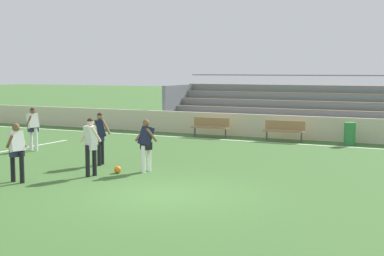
# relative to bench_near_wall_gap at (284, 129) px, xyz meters

# --- Properties ---
(ground_plane) EXTENTS (160.00, 160.00, 0.00)m
(ground_plane) POSITION_rel_bench_near_wall_gap_xyz_m (0.16, -11.37, -0.55)
(ground_plane) COLOR #3D662D
(field_line_sideline) EXTENTS (44.00, 0.12, 0.01)m
(field_line_sideline) POSITION_rel_bench_near_wall_gap_xyz_m (0.16, -0.63, -0.54)
(field_line_sideline) COLOR white
(field_line_sideline) RESTS_ON ground
(field_line_penalty_mark) EXTENTS (0.12, 4.40, 0.01)m
(field_line_penalty_mark) POSITION_rel_bench_near_wall_gap_xyz_m (-8.86, -5.99, -0.54)
(field_line_penalty_mark) COLOR white
(field_line_penalty_mark) RESTS_ON ground
(sideline_wall) EXTENTS (48.00, 0.16, 1.06)m
(sideline_wall) POSITION_rel_bench_near_wall_gap_xyz_m (0.16, 0.91, -0.01)
(sideline_wall) COLOR beige
(sideline_wall) RESTS_ON ground
(bench_near_wall_gap) EXTENTS (1.80, 0.40, 0.90)m
(bench_near_wall_gap) POSITION_rel_bench_near_wall_gap_xyz_m (0.00, 0.00, 0.00)
(bench_near_wall_gap) COLOR #99754C
(bench_near_wall_gap) RESTS_ON ground
(bench_far_right) EXTENTS (1.80, 0.40, 0.90)m
(bench_far_right) POSITION_rel_bench_near_wall_gap_xyz_m (-3.52, 0.00, 0.00)
(bench_far_right) COLOR #99754C
(bench_far_right) RESTS_ON ground
(trash_bin) EXTENTS (0.47, 0.47, 0.95)m
(trash_bin) POSITION_rel_bench_near_wall_gap_xyz_m (2.79, -0.00, -0.07)
(trash_bin) COLOR #2D7F3D
(trash_bin) RESTS_ON ground
(player_dark_dropping_back) EXTENTS (0.66, 0.52, 1.62)m
(player_dark_dropping_back) POSITION_rel_bench_near_wall_gap_xyz_m (-1.77, -8.86, 0.41)
(player_dark_dropping_back) COLOR white
(player_dark_dropping_back) RESTS_ON ground
(player_white_challenging) EXTENTS (0.59, 0.40, 1.72)m
(player_white_challenging) POSITION_rel_bench_near_wall_gap_xyz_m (-2.87, -10.17, 0.48)
(player_white_challenging) COLOR black
(player_white_challenging) RESTS_ON ground
(player_dark_wide_left) EXTENTS (0.62, 0.52, 1.73)m
(player_dark_wide_left) POSITION_rel_bench_near_wall_gap_xyz_m (-3.73, -8.46, 0.49)
(player_dark_wide_left) COLOR black
(player_dark_wide_left) RESTS_ON ground
(player_white_overlapping) EXTENTS (0.49, 0.64, 1.67)m
(player_white_overlapping) POSITION_rel_bench_near_wall_gap_xyz_m (-7.95, -6.93, 0.45)
(player_white_overlapping) COLOR white
(player_white_overlapping) RESTS_ON ground
(player_white_pressing_high) EXTENTS (0.49, 0.64, 1.65)m
(player_white_pressing_high) POSITION_rel_bench_near_wall_gap_xyz_m (-4.18, -11.79, 0.44)
(player_white_pressing_high) COLOR black
(player_white_pressing_high) RESTS_ON ground
(soccer_ball) EXTENTS (0.22, 0.22, 0.22)m
(soccer_ball) POSITION_rel_bench_near_wall_gap_xyz_m (-2.43, -9.44, -0.44)
(soccer_ball) COLOR orange
(soccer_ball) RESTS_ON ground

